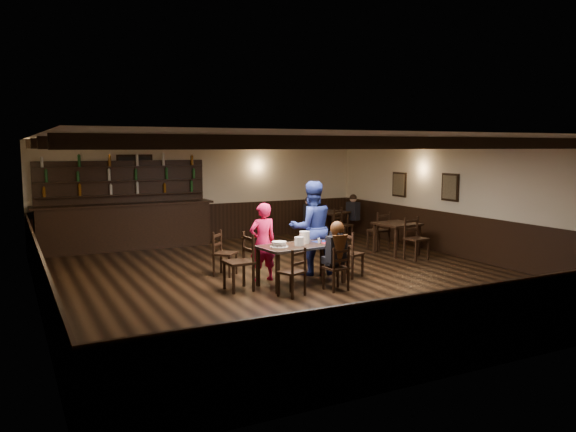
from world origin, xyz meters
name	(u,v)px	position (x,y,z in m)	size (l,w,h in m)	color
ground	(291,278)	(0.00, 0.00, 0.00)	(10.00, 10.00, 0.00)	black
room_shell	(291,189)	(0.01, 0.04, 1.75)	(9.02, 10.02, 2.71)	beige
dining_table	(301,249)	(-0.06, -0.53, 0.67)	(1.67, 0.97, 0.75)	black
chair_near_left	(295,268)	(-0.56, -1.24, 0.49)	(0.51, 0.50, 0.84)	black
chair_near_right	(338,265)	(0.30, -1.24, 0.47)	(0.40, 0.39, 0.81)	black
chair_end_left	(243,257)	(-1.16, -0.40, 0.59)	(0.47, 0.49, 1.02)	black
chair_end_right	(348,250)	(1.02, -0.43, 0.54)	(0.54, 0.55, 0.92)	black
chair_far_pushed	(221,250)	(-1.11, 0.87, 0.52)	(0.57, 0.57, 0.89)	black
woman_pink	(263,242)	(-0.57, 0.07, 0.75)	(0.54, 0.36, 1.49)	#FF235B
man_blue	(311,228)	(0.53, 0.14, 0.94)	(0.91, 0.71, 1.87)	navy
seated_person	(337,245)	(0.30, -1.19, 0.82)	(0.33, 0.50, 0.81)	black
cake	(279,244)	(-0.53, -0.57, 0.80)	(0.33, 0.33, 0.10)	white
plate_stack_a	(299,241)	(-0.14, -0.60, 0.83)	(0.17, 0.17, 0.16)	white
plate_stack_b	(305,237)	(0.07, -0.42, 0.87)	(0.19, 0.19, 0.23)	white
tea_light	(300,242)	(-0.03, -0.41, 0.78)	(0.04, 0.04, 0.06)	#A5A8AD
salt_shaker	(319,240)	(0.31, -0.53, 0.80)	(0.04, 0.04, 0.10)	silver
pepper_shaker	(321,241)	(0.32, -0.60, 0.79)	(0.03, 0.03, 0.08)	#A5A8AD
drink_glass	(307,239)	(0.17, -0.35, 0.81)	(0.07, 0.07, 0.11)	silver
menu_red	(329,243)	(0.50, -0.61, 0.75)	(0.29, 0.20, 0.00)	maroon
menu_blue	(320,241)	(0.43, -0.38, 0.75)	(0.30, 0.21, 0.00)	navy
bar_counter	(125,220)	(-2.23, 4.72, 0.73)	(4.36, 0.70, 2.20)	black
back_table_a	(397,227)	(3.37, 1.06, 0.66)	(0.97, 0.97, 0.75)	black
back_table_b	(330,215)	(3.17, 3.80, 0.65)	(1.12, 1.12, 0.75)	black
bg_patron_left	(309,210)	(2.54, 3.89, 0.83)	(0.28, 0.38, 0.72)	black
bg_patron_right	(353,207)	(3.94, 3.79, 0.83)	(0.30, 0.40, 0.74)	black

